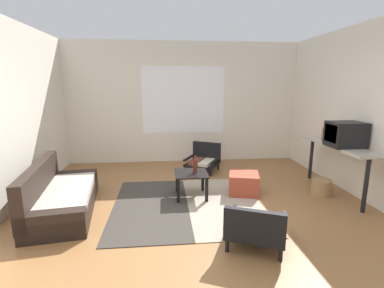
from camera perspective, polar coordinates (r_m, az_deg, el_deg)
The scene contains 14 objects.
ground_plane at distance 3.91m, azimuth 1.56°, elevation -15.04°, with size 7.80×7.80×0.00m, color olive.
far_wall_with_window at distance 6.54m, azimuth -1.77°, elevation 8.27°, with size 5.60×0.13×2.70m.
side_wall_right at distance 4.89m, azimuth 33.94°, elevation 4.97°, with size 0.12×6.60×2.70m, color silver.
area_rug at distance 4.34m, azimuth -0.88°, elevation -12.06°, with size 2.19×2.14×0.01m.
couch at distance 4.46m, azimuth -25.06°, elevation -9.62°, with size 1.00×1.84×0.70m.
coffee_table at distance 4.51m, azimuth -0.17°, elevation -6.86°, with size 0.51×0.52×0.40m.
armchair_by_window at distance 5.93m, azimuth 2.37°, elevation -3.02°, with size 0.82×0.81×0.56m.
armchair_striped_foreground at distance 3.32m, azimuth 12.71°, elevation -15.90°, with size 0.83×0.83×0.52m.
ottoman_orange at distance 4.78m, azimuth 10.35°, elevation -7.83°, with size 0.47×0.47×0.34m, color #993D28.
console_shelf at distance 5.14m, azimuth 27.07°, elevation -1.11°, with size 0.36×1.61×0.83m.
crt_television at distance 4.93m, azimuth 28.51°, elevation 1.72°, with size 0.49×0.40×0.38m.
clay_vase at distance 5.32m, azimuth 25.79°, elevation 1.83°, with size 0.22×0.22×0.33m.
glass_bottle at distance 4.46m, azimuth 0.63°, elevation -4.36°, with size 0.07×0.07×0.28m.
wicker_basket at distance 5.12m, azimuth 24.57°, elevation -7.90°, with size 0.31×0.31×0.25m, color #9E7A4C.
Camera 1 is at (-0.45, -3.45, 1.78)m, focal length 26.49 mm.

